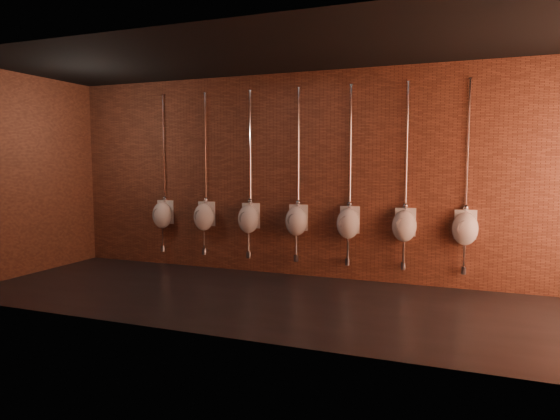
{
  "coord_description": "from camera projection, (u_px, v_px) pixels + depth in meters",
  "views": [
    {
      "loc": [
        2.41,
        -5.96,
        1.8
      ],
      "look_at": [
        -0.24,
        0.9,
        1.1
      ],
      "focal_mm": 32.0,
      "sensor_mm": 36.0,
      "label": 1
    }
  ],
  "objects": [
    {
      "name": "urinal_4",
      "position": [
        348.0,
        222.0,
        7.52
      ],
      "size": [
        0.4,
        0.36,
        2.71
      ],
      "color": "white",
      "rests_on": "ground"
    },
    {
      "name": "urinal_3",
      "position": [
        297.0,
        220.0,
        7.82
      ],
      "size": [
        0.4,
        0.36,
        2.71
      ],
      "color": "white",
      "rests_on": "ground"
    },
    {
      "name": "urinal_0",
      "position": [
        162.0,
        214.0,
        8.71
      ],
      "size": [
        0.4,
        0.36,
        2.71
      ],
      "color": "white",
      "rests_on": "ground"
    },
    {
      "name": "urinal_6",
      "position": [
        465.0,
        227.0,
        6.93
      ],
      "size": [
        0.4,
        0.36,
        2.71
      ],
      "color": "white",
      "rests_on": "ground"
    },
    {
      "name": "urinal_2",
      "position": [
        249.0,
        218.0,
        8.12
      ],
      "size": [
        0.4,
        0.36,
        2.71
      ],
      "color": "white",
      "rests_on": "ground"
    },
    {
      "name": "urinal_1",
      "position": [
        204.0,
        216.0,
        8.41
      ],
      "size": [
        0.4,
        0.36,
        2.71
      ],
      "color": "white",
      "rests_on": "ground"
    },
    {
      "name": "ground",
      "position": [
        273.0,
        300.0,
        6.57
      ],
      "size": [
        8.5,
        8.5,
        0.0
      ],
      "primitive_type": "plane",
      "color": "black",
      "rests_on": "ground"
    },
    {
      "name": "urinal_5",
      "position": [
        404.0,
        225.0,
        7.23
      ],
      "size": [
        0.4,
        0.36,
        2.71
      ],
      "color": "white",
      "rests_on": "ground"
    },
    {
      "name": "room_shell",
      "position": [
        272.0,
        146.0,
        6.38
      ],
      "size": [
        8.54,
        3.04,
        3.22
      ],
      "color": "black",
      "rests_on": "ground"
    }
  ]
}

